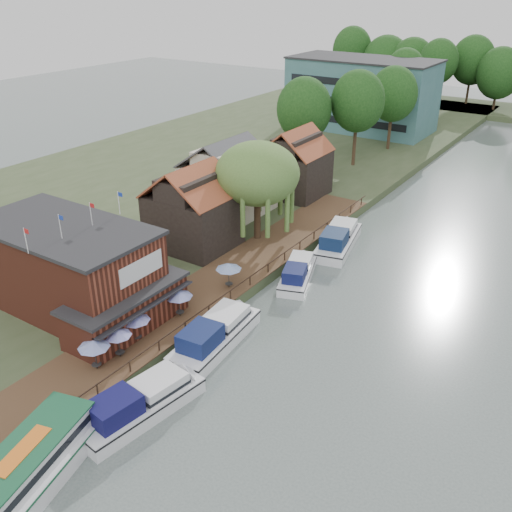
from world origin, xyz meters
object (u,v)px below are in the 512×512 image
Objects in this scene: umbrella_0 at (95,355)px; tour_boat at (19,477)px; umbrella_3 at (179,303)px; umbrella_2 at (136,327)px; cruiser_2 at (298,270)px; willow at (257,192)px; cruiser_3 at (339,236)px; cottage_c at (296,162)px; cottage_a at (193,207)px; cottage_b at (227,175)px; umbrella_1 at (119,343)px; cruiser_0 at (140,400)px; cruiser_1 at (215,331)px; umbrella_4 at (229,275)px; pub at (84,273)px; hotel_block at (361,94)px; swan at (97,428)px.

umbrella_0 is 10.22m from tour_boat.
tour_boat is at bearing -78.14° from umbrella_3.
umbrella_2 is 0.27× the size of cruiser_2.
willow is 0.97× the size of cruiser_3.
cruiser_3 is at bearing -41.07° from cottage_c.
cottage_a is 1.01× the size of cottage_c.
cottage_b is 42.19m from tour_boat.
umbrella_1 is at bearing -66.68° from cottage_a.
cottage_b is 4.04× the size of umbrella_0.
cruiser_2 is at bearing 78.47° from umbrella_0.
tour_boat is (3.77, -17.95, -0.87)m from umbrella_3.
cottage_b is 30.28m from umbrella_1.
cottage_a is 0.83× the size of cruiser_0.
tour_boat reaches higher than cruiser_1.
cruiser_1 is at bearing 57.63° from umbrella_1.
umbrella_0 is 14.72m from umbrella_4.
umbrella_4 is at bearing 83.13° from tour_boat.
umbrella_2 is 14.09m from tour_boat.
umbrella_0 reaches higher than cruiser_0.
cottage_a reaches higher than umbrella_0.
cruiser_3 is at bearing 70.60° from cruiser_2.
cruiser_0 is (11.52, -5.94, -3.39)m from pub.
cruiser_1 is at bearing -74.55° from hotel_block.
swan is at bearing -103.69° from cruiser_3.
umbrella_1 is at bearing 121.48° from swan.
cruiser_0 is 3.16m from swan.
cottage_a reaches higher than umbrella_4.
willow is at bearing -77.29° from hotel_block.
pub is 2.35× the size of cottage_c.
cottage_b is 17.83m from cruiser_2.
cruiser_0 is at bearing -74.99° from umbrella_4.
cruiser_2 is (3.98, 19.09, -1.22)m from umbrella_1.
cottage_b is at bearing -85.03° from hotel_block.
umbrella_2 is 7.18m from cruiser_0.
umbrella_0 is 8.63m from umbrella_3.
tour_boat is at bearing -77.65° from cottage_c.
cottage_b is 4.04× the size of umbrella_1.
cottage_b is at bearing 106.70° from cottage_a.
cottage_c is at bearing 99.44° from umbrella_0.
umbrella_3 is at bearing 27.46° from pub.
cottage_c is 3.58× the size of umbrella_2.
cruiser_3 is at bearing 79.35° from umbrella_3.
umbrella_0 is (3.00, -25.07, -3.93)m from willow.
cottage_a is 3.62× the size of umbrella_2.
cottage_c is 32.95m from cruiser_1.
cottage_c reaches higher than cruiser_3.
umbrella_1 is at bearing -80.27° from umbrella_2.
umbrella_1 reaches higher than tour_boat.
umbrella_0 is at bearing -92.17° from umbrella_3.
cruiser_0 is (4.17, -15.56, -1.03)m from umbrella_4.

